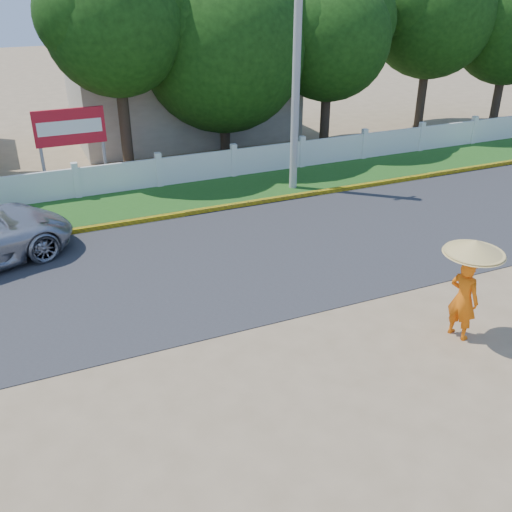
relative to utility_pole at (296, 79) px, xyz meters
The scene contains 10 objects.
ground 10.91m from the utility_pole, 116.61° to the right, with size 120.00×120.00×0.00m, color #9E8460.
road 7.57m from the utility_pole, 134.79° to the right, with size 60.00×7.00×0.02m, color #38383A.
grass_verge 6.06m from the utility_pole, behind, with size 60.00×3.50×0.03m, color #2D601E.
curb 6.07m from the utility_pole, 167.16° to the right, with size 40.00×0.18×0.16m, color yellow.
fence 6.07m from the utility_pole, 155.11° to the left, with size 40.00×0.10×1.10m, color silver.
building_near 9.35m from the utility_pole, 99.89° to the left, with size 10.00×6.00×3.20m, color #B7AD99.
utility_pole is the anchor object (origin of this frame).
monk_with_parasol 10.46m from the utility_pole, 95.27° to the right, with size 1.29×1.29×2.35m.
billboard 8.28m from the utility_pole, 156.60° to the left, with size 2.50×0.13×2.95m.
tree_row 5.18m from the utility_pole, 92.52° to the left, with size 38.24×6.96×8.45m.
Camera 1 is at (-4.74, -9.03, 7.34)m, focal length 40.00 mm.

